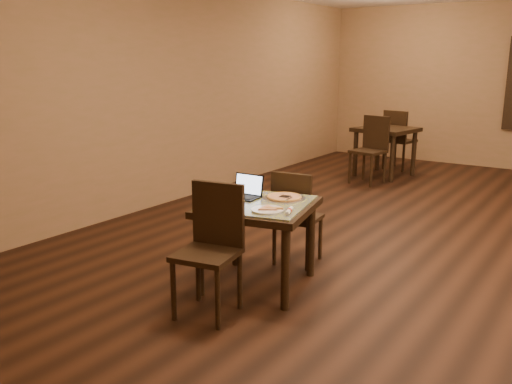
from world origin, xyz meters
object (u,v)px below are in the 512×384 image
Objects in this scene: chair_main_near at (212,241)px; other_table_b_chair_near at (372,146)px; other_table_b_chair_far at (398,137)px; laptop at (246,191)px; tiled_table at (258,214)px; other_table_b at (386,136)px; chair_main_far at (295,213)px; pizza_pan at (284,198)px.

other_table_b_chair_near is (-0.82, 5.10, 0.03)m from chair_main_near.
laptop is at bearing 106.42° from other_table_b_chair_far.
other_table_b_chair_far is (-0.03, 1.26, 0.00)m from other_table_b_chair_near.
other_table_b is at bearing 86.19° from tiled_table.
chair_main_far is at bearing -67.96° from other_table_b_chair_near.
laptop is 4.45m from other_table_b_chair_near.
chair_main_far is (0.03, 1.23, -0.05)m from chair_main_near.
laptop is at bearing 93.57° from chair_main_near.
chair_main_near is 6.43m from other_table_b_chair_far.
chair_main_near is at bearing 107.30° from other_table_b_chair_far.
tiled_table is at bearing -70.86° from other_table_b.
chair_main_far is 0.46m from pizza_pan.
other_table_b is (-0.87, 4.51, 0.17)m from chair_main_far.
other_table_b is at bearing 101.11° from other_table_b_chair_near.
other_table_b is at bearing 101.29° from pizza_pan.
laptop is (-0.21, -0.52, 0.29)m from chair_main_far.
chair_main_near is 1.00× the size of other_table_b.
other_table_b_chair_near is 1.00× the size of other_table_b_chair_far.
tiled_table is 1.07× the size of other_table_b.
laptop is 0.28× the size of other_table_b_chair_near.
other_table_b is 0.64m from other_table_b_chair_far.
tiled_table is 0.62m from chair_main_near.
other_table_b_chair_near and other_table_b_chair_far have the same top height.
chair_main_near is at bearing -78.67° from laptop.
other_table_b is (-0.98, 4.89, -0.07)m from pizza_pan.
other_table_b reaches higher than pizza_pan.
tiled_table is 0.27m from laptop.
other_table_b_chair_near is at bearing -85.09° from chair_main_far.
chair_main_near reaches higher than other_table_b.
pizza_pan is at bearing 109.85° from other_table_b_chair_far.
other_table_b_chair_far is at bearing 101.11° from other_table_b.
laptop is 0.82× the size of pizza_pan.
other_table_b_chair_far is (-0.85, 6.37, 0.03)m from chair_main_near.
chair_main_near is 0.88m from pizza_pan.
pizza_pan is 5.61m from other_table_b_chair_far.
other_table_b_chair_near is at bearing 88.24° from chair_main_near.
pizza_pan is (0.14, 0.85, 0.19)m from chair_main_near.
other_table_b_chair_near is 1.27m from other_table_b_chair_far.
pizza_pan is 0.34× the size of other_table_b_chair_far.
other_table_b_chair_near reaches higher than other_table_b.
tiled_table is 4.57m from other_table_b_chair_near.
pizza_pan is 0.34× the size of other_table_b_chair_near.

